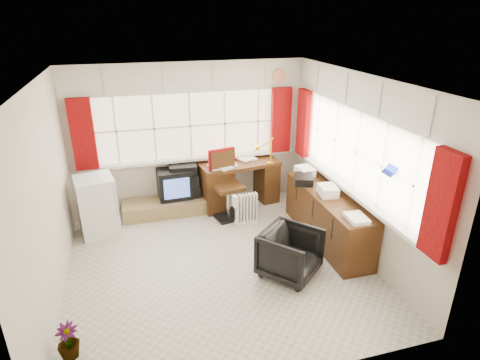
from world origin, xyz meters
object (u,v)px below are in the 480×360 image
object	(u,v)px
tv_bench	(165,207)
office_chair	(290,253)
radiator	(246,212)
crt_tv	(174,183)
desk	(238,180)
mini_fridge	(97,206)
task_chair	(225,181)
desk_lamp	(271,146)
credenza	(327,217)

from	to	relation	value
tv_bench	office_chair	bearing A→B (deg)	-57.35
radiator	crt_tv	distance (m)	1.39
office_chair	radiator	size ratio (longest dim) A/B	1.30
desk	mini_fridge	distance (m)	2.42
task_chair	desk	bearing A→B (deg)	46.43
office_chair	tv_bench	world-z (taller)	office_chair
crt_tv	task_chair	bearing A→B (deg)	-26.61
tv_bench	crt_tv	xyz separation A→B (m)	(0.20, 0.12, 0.38)
desk_lamp	mini_fridge	distance (m)	2.97
credenza	mini_fridge	bearing A→B (deg)	160.84
radiator	credenza	size ratio (longest dim) A/B	0.27
office_chair	radiator	bearing A→B (deg)	55.53
task_chair	credenza	world-z (taller)	task_chair
office_chair	crt_tv	bearing A→B (deg)	76.42
desk_lamp	office_chair	size ratio (longest dim) A/B	0.66
desk_lamp	mini_fridge	xyz separation A→B (m)	(-2.90, -0.20, -0.65)
desk	desk_lamp	xyz separation A→B (m)	(0.51, -0.24, 0.68)
radiator	credenza	distance (m)	1.30
desk	task_chair	size ratio (longest dim) A/B	1.28
crt_tv	mini_fridge	world-z (taller)	mini_fridge
tv_bench	desk_lamp	bearing A→B (deg)	-5.16
radiator	tv_bench	size ratio (longest dim) A/B	0.39
desk_lamp	office_chair	bearing A→B (deg)	-102.31
office_chair	tv_bench	distance (m)	2.62
task_chair	radiator	size ratio (longest dim) A/B	2.10
desk	office_chair	xyz separation A→B (m)	(0.07, -2.27, -0.12)
desk_lamp	radiator	xyz separation A→B (m)	(-0.61, -0.59, -0.90)
radiator	tv_bench	world-z (taller)	radiator
tv_bench	mini_fridge	distance (m)	1.16
office_chair	radiator	world-z (taller)	office_chair
office_chair	credenza	size ratio (longest dim) A/B	0.35
credenza	crt_tv	bearing A→B (deg)	141.63
desk	mini_fridge	bearing A→B (deg)	-169.61
office_chair	mini_fridge	bearing A→B (deg)	102.24
credenza	crt_tv	world-z (taller)	credenza
desk_lamp	tv_bench	size ratio (longest dim) A/B	0.33
office_chair	radiator	xyz separation A→B (m)	(-0.17, 1.44, -0.10)
radiator	crt_tv	bearing A→B (deg)	139.82
desk_lamp	credenza	size ratio (longest dim) A/B	0.23
desk	radiator	xyz separation A→B (m)	(-0.10, -0.83, -0.22)
credenza	mini_fridge	xyz separation A→B (m)	(-3.32, 1.15, 0.08)
tv_bench	mini_fridge	size ratio (longest dim) A/B	1.50
task_chair	mini_fridge	bearing A→B (deg)	-177.58
mini_fridge	office_chair	bearing A→B (deg)	-36.75
radiator	mini_fridge	distance (m)	2.33
desk_lamp	desk	bearing A→B (deg)	154.99
mini_fridge	radiator	bearing A→B (deg)	-9.65
task_chair	desk_lamp	bearing A→B (deg)	7.53
tv_bench	mini_fridge	bearing A→B (deg)	-160.73
tv_bench	radiator	bearing A→B (deg)	-31.26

